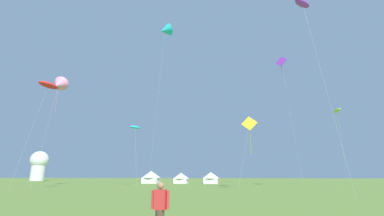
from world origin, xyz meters
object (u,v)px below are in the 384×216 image
Objects in this scene: kite_yellow_diamond at (249,125)px; festival_tent_center at (181,178)px; kite_lime_parafoil at (337,111)px; kite_purple_diamond at (281,63)px; kite_cyan_delta at (165,30)px; person_spectator at (160,212)px; festival_tent_right at (151,176)px; kite_red_parafoil at (49,85)px; observatory_dome at (39,164)px; festival_tent_left at (211,177)px; kite_purple_parafoil at (302,4)px; kite_cyan_parafoil at (135,127)px; kite_pink_delta at (59,85)px.

kite_yellow_diamond is 28.03m from festival_tent_center.
kite_purple_diamond is at bearing 158.46° from kite_lime_parafoil.
kite_cyan_delta is 59.43m from person_spectator.
kite_red_parafoil is at bearing -99.77° from festival_tent_right.
kite_yellow_diamond is 23.72m from kite_lime_parafoil.
festival_tent_right reaches higher than person_spectator.
kite_lime_parafoil is at bearing -21.54° from kite_purple_diamond.
observatory_dome is at bearing 147.97° from kite_cyan_delta.
person_spectator is at bearing -116.15° from kite_lime_parafoil.
observatory_dome reaches higher than festival_tent_left.
kite_purple_diamond is at bearing -9.93° from festival_tent_center.
person_spectator is at bearing -86.75° from festival_tent_left.
kite_purple_parafoil is 1.39× the size of kite_red_parafoil.
festival_tent_left is (-3.27, 57.64, 0.66)m from person_spectator.
kite_cyan_parafoil is 2.83× the size of festival_tent_center.
festival_tent_center is (5.38, 18.55, -9.45)m from kite_cyan_parafoil.
festival_tent_right is at bearing 180.00° from festival_tent_left.
kite_red_parafoil is 38.18m from festival_tent_center.
observatory_dome is (-39.05, 46.79, -12.93)m from kite_pink_delta.
kite_yellow_diamond is 1.04× the size of kite_cyan_parafoil.
kite_purple_parafoil is 1.88× the size of kite_cyan_parafoil.
festival_tent_left is (-17.94, 4.43, -26.89)m from kite_purple_diamond.
festival_tent_left is 0.39× the size of observatory_dome.
kite_lime_parafoil is at bearing 4.56° from kite_cyan_delta.
kite_purple_parafoil is at bearing -70.11° from festival_tent_left.
person_spectator is (-5.19, -36.23, -9.29)m from kite_yellow_diamond.
kite_purple_parafoil is 51.90m from festival_tent_right.
festival_tent_left is at bearing 111.58° from kite_yellow_diamond.
festival_tent_left is (9.43, 11.17, -34.14)m from kite_cyan_delta.
kite_pink_delta reaches higher than kite_cyan_parafoil.
kite_lime_parafoil is at bearing 27.32° from kite_red_parafoil.
kite_cyan_delta reaches higher than kite_red_parafoil.
kite_cyan_delta is 36.20m from festival_tent_right.
kite_purple_parafoil is (-3.98, -34.14, -7.65)m from kite_purple_diamond.
festival_tent_right is (12.21, 22.36, -17.26)m from kite_pink_delta.
kite_lime_parafoil is at bearing 65.90° from kite_purple_parafoil.
festival_tent_left is at bearing 166.12° from kite_purple_diamond.
observatory_dome is at bearing 130.30° from person_spectator.
observatory_dome is at bearing 129.84° from kite_pink_delta.
festival_tent_right is at bearing 180.00° from festival_tent_center.
festival_tent_left is at bearing 39.34° from kite_pink_delta.
kite_cyan_delta is at bearing 32.10° from kite_pink_delta.
festival_tent_center is at bearing 48.35° from kite_pink_delta.
festival_tent_center is 63.96m from observatory_dome.
person_spectator is (12.70, -46.47, -34.81)m from kite_cyan_delta.
kite_red_parafoil is at bearing -158.07° from kite_yellow_diamond.
kite_pink_delta reaches higher than observatory_dome.
kite_pink_delta reaches higher than festival_tent_center.
kite_pink_delta is 39.35m from festival_tent_left.
kite_purple_diamond is at bearing 60.85° from kite_yellow_diamond.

